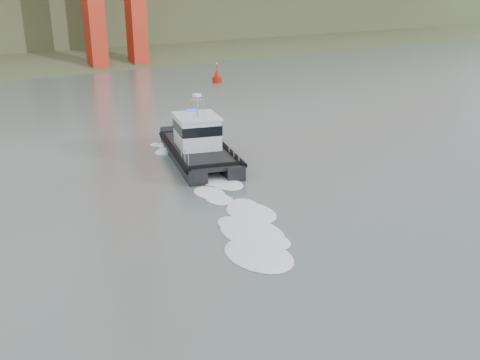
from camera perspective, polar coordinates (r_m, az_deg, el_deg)
name	(u,v)px	position (r m, az deg, el deg)	size (l,w,h in m)	color
ground	(299,255)	(30.03, 6.35, -7.94)	(400.00, 400.00, 0.00)	slate
patrol_boat	(198,143)	(45.62, -4.46, 3.91)	(7.93, 12.91, 5.89)	black
nav_buoy	(217,77)	(84.90, -2.46, 10.91)	(1.56, 1.56, 3.26)	#AA160B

